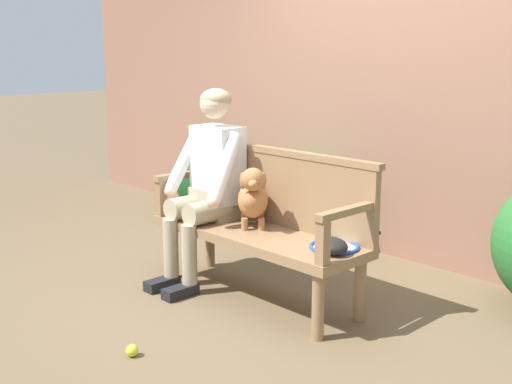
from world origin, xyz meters
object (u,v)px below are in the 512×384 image
person_seated (209,179)px  baseball_glove (331,246)px  garden_bench (256,240)px  tennis_ball (132,350)px  tennis_racket (337,246)px  dog_on_bench (253,197)px

person_seated → baseball_glove: 1.10m
garden_bench → person_seated: person_seated is taller
tennis_ball → garden_bench: bearing=98.2°
person_seated → tennis_racket: 1.07m
garden_bench → baseball_glove: size_ratio=6.96×
tennis_ball → person_seated: bearing=120.1°
tennis_racket → dog_on_bench: bearing=-174.1°
baseball_glove → tennis_ball: baseball_glove is taller
tennis_racket → baseball_glove: size_ratio=2.57×
tennis_racket → tennis_ball: bearing=-110.8°
tennis_racket → tennis_ball: size_ratio=8.57×
person_seated → tennis_ball: bearing=-59.9°
baseball_glove → tennis_ball: size_ratio=3.33×
person_seated → dog_on_bench: person_seated is taller
person_seated → baseball_glove: person_seated is taller
dog_on_bench → tennis_racket: bearing=5.9°
dog_on_bench → tennis_racket: dog_on_bench is taller
tennis_racket → tennis_ball: 1.29m
person_seated → dog_on_bench: size_ratio=3.22×
tennis_ball → dog_on_bench: bearing=101.1°
person_seated → garden_bench: bearing=1.5°
garden_bench → dog_on_bench: (-0.06, 0.03, 0.27)m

